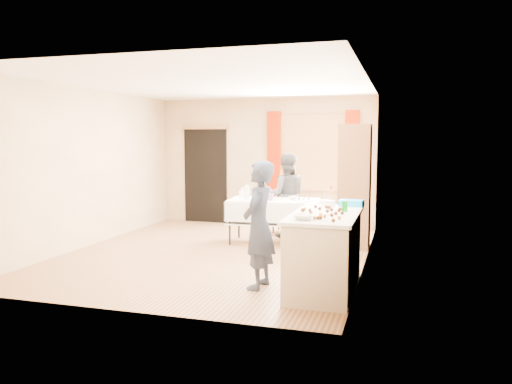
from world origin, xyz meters
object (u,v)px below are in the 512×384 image
(chair, at_px, (286,215))
(woman, at_px, (286,195))
(cabinet, at_px, (355,186))
(party_table, at_px, (274,217))
(girl, at_px, (259,225))
(counter, at_px, (325,252))

(chair, distance_m, woman, 0.65)
(cabinet, height_order, party_table, cabinet)
(party_table, xyz_separation_m, woman, (0.07, 0.64, 0.31))
(girl, bearing_deg, party_table, -165.75)
(party_table, bearing_deg, chair, 88.02)
(chair, height_order, girl, girl)
(counter, height_order, chair, chair)
(cabinet, height_order, woman, cabinet)
(woman, bearing_deg, counter, 96.09)
(party_table, relative_size, woman, 1.05)
(girl, bearing_deg, counter, 104.33)
(counter, bearing_deg, party_table, 117.20)
(party_table, relative_size, girl, 1.05)
(cabinet, distance_m, girl, 2.81)
(girl, relative_size, woman, 1.00)
(cabinet, bearing_deg, party_table, -175.18)
(party_table, bearing_deg, cabinet, 0.62)
(party_table, distance_m, girl, 2.62)
(party_table, bearing_deg, girl, -83.64)
(cabinet, distance_m, counter, 2.58)
(party_table, height_order, woman, woman)
(girl, xyz_separation_m, woman, (-0.40, 3.19, 0.00))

